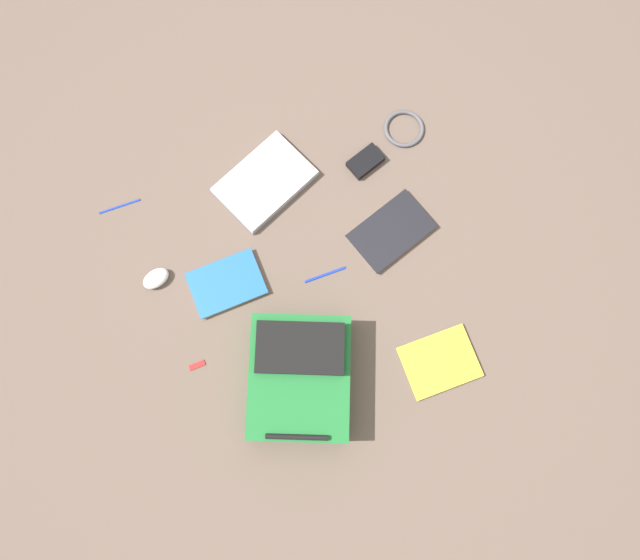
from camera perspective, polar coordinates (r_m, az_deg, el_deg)
name	(u,v)px	position (r m, az deg, el deg)	size (l,w,h in m)	color
ground_plane	(310,285)	(1.98, -1.03, -0.48)	(3.80, 3.80, 0.00)	brown
backpack	(300,376)	(1.87, -1.99, -9.37)	(0.48, 0.44, 0.16)	#1E662D
laptop	(265,182)	(2.08, -5.42, 9.58)	(0.33, 0.38, 0.03)	#929296
book_blue	(227,284)	(1.99, -9.16, -0.36)	(0.17, 0.24, 0.02)	silver
book_red	(391,232)	(2.03, 7.00, 4.74)	(0.25, 0.31, 0.02)	silver
book_comic	(439,362)	(1.97, 11.65, -7.89)	(0.19, 0.24, 0.02)	silver
computer_mouse	(156,278)	(2.04, -15.82, 0.14)	(0.06, 0.09, 0.04)	silver
cable_coil	(404,129)	(2.18, 8.25, 14.50)	(0.15, 0.15, 0.01)	#4C4C51
power_brick	(365,161)	(2.11, 4.49, 11.53)	(0.07, 0.12, 0.03)	black
pen_black	(119,206)	(2.17, -19.09, 6.87)	(0.01, 0.01, 0.15)	#1933B2
pen_blue	(325,274)	(1.98, 0.52, 0.55)	(0.01, 0.01, 0.15)	#1933B2
usb_stick	(197,365)	(1.98, -11.99, -8.19)	(0.02, 0.05, 0.01)	#B21919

